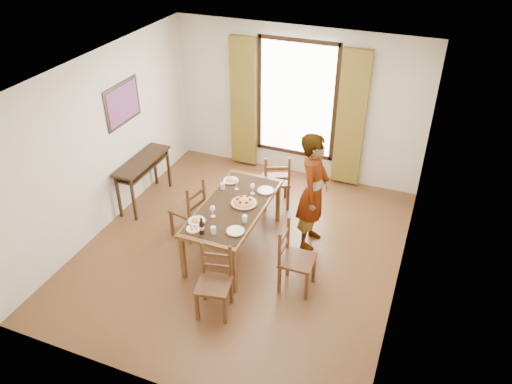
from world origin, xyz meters
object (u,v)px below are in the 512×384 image
at_px(console_table, 143,166).
at_px(dining_table, 234,209).
at_px(man, 313,192).
at_px(pasta_platter, 244,201).

xyz_separation_m(console_table, dining_table, (1.90, -0.59, 0.01)).
relative_size(man, pasta_platter, 4.53).
distance_m(dining_table, pasta_platter, 0.19).
bearing_deg(pasta_platter, dining_table, -145.81).
height_order(console_table, man, man).
relative_size(dining_table, man, 1.02).
relative_size(console_table, man, 0.66).
distance_m(dining_table, man, 1.17).
bearing_deg(dining_table, console_table, 162.67).
bearing_deg(man, pasta_platter, 117.24).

